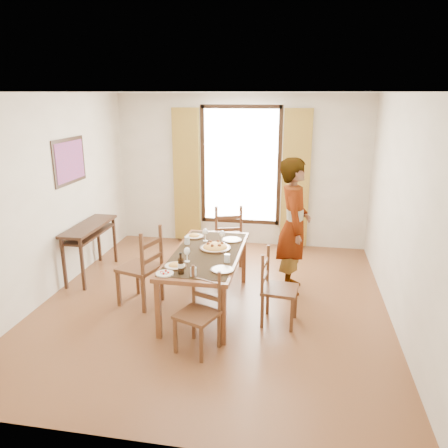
% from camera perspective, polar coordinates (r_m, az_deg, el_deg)
% --- Properties ---
extents(ground, '(5.00, 5.00, 0.00)m').
position_cam_1_polar(ground, '(5.95, -1.30, -10.18)').
color(ground, brown).
rests_on(ground, ground).
extents(room_shell, '(4.60, 5.10, 2.74)m').
position_cam_1_polar(room_shell, '(5.55, -1.20, 4.78)').
color(room_shell, silver).
rests_on(room_shell, ground).
extents(console_table, '(0.38, 1.20, 0.80)m').
position_cam_1_polar(console_table, '(6.87, -17.17, -1.03)').
color(console_table, '#341811').
rests_on(console_table, ground).
extents(dining_table, '(0.87, 1.83, 0.76)m').
position_cam_1_polar(dining_table, '(5.57, -2.32, -4.35)').
color(dining_table, brown).
rests_on(dining_table, ground).
extents(chair_west, '(0.59, 0.59, 1.06)m').
position_cam_1_polar(chair_west, '(5.81, -10.66, -5.78)').
color(chair_west, brown).
rests_on(chair_west, ground).
extents(chair_north, '(0.56, 0.56, 1.02)m').
position_cam_1_polar(chair_north, '(7.03, 0.42, -1.63)').
color(chair_north, brown).
rests_on(chair_north, ground).
extents(chair_south, '(0.51, 0.51, 0.89)m').
position_cam_1_polar(chair_south, '(4.79, -3.31, -11.68)').
color(chair_south, brown).
rests_on(chair_south, ground).
extents(chair_east, '(0.45, 0.45, 0.92)m').
position_cam_1_polar(chair_east, '(5.32, 6.95, -8.54)').
color(chair_east, brown).
rests_on(chair_east, ground).
extents(man, '(0.72, 0.50, 1.89)m').
position_cam_1_polar(man, '(6.04, 9.10, -0.30)').
color(man, '#95989D').
rests_on(man, ground).
extents(plate_sw, '(0.27, 0.27, 0.05)m').
position_cam_1_polar(plate_sw, '(5.11, -6.43, -5.30)').
color(plate_sw, silver).
rests_on(plate_sw, dining_table).
extents(plate_se, '(0.27, 0.27, 0.05)m').
position_cam_1_polar(plate_se, '(4.98, -0.20, -5.81)').
color(plate_se, silver).
rests_on(plate_se, dining_table).
extents(plate_nw, '(0.27, 0.27, 0.05)m').
position_cam_1_polar(plate_nw, '(6.12, -3.91, -1.49)').
color(plate_nw, silver).
rests_on(plate_nw, dining_table).
extents(plate_ne, '(0.27, 0.27, 0.05)m').
position_cam_1_polar(plate_ne, '(5.97, 1.03, -1.92)').
color(plate_ne, silver).
rests_on(plate_ne, dining_table).
extents(pasta_platter, '(0.40, 0.40, 0.10)m').
position_cam_1_polar(pasta_platter, '(5.64, -1.16, -2.81)').
color(pasta_platter, '#BB6818').
rests_on(pasta_platter, dining_table).
extents(caprese_plate, '(0.20, 0.20, 0.04)m').
position_cam_1_polar(caprese_plate, '(4.93, -7.75, -6.31)').
color(caprese_plate, silver).
rests_on(caprese_plate, dining_table).
extents(wine_glass_a, '(0.08, 0.08, 0.18)m').
position_cam_1_polar(wine_glass_a, '(5.23, -4.85, -3.99)').
color(wine_glass_a, white).
rests_on(wine_glass_a, dining_table).
extents(wine_glass_b, '(0.08, 0.08, 0.18)m').
position_cam_1_polar(wine_glass_b, '(5.83, -0.22, -1.68)').
color(wine_glass_b, white).
rests_on(wine_glass_b, dining_table).
extents(wine_glass_c, '(0.08, 0.08, 0.18)m').
position_cam_1_polar(wine_glass_c, '(5.92, -2.47, -1.41)').
color(wine_glass_c, white).
rests_on(wine_glass_c, dining_table).
extents(tumbler_a, '(0.07, 0.07, 0.10)m').
position_cam_1_polar(tumbler_a, '(5.21, 0.41, -4.48)').
color(tumbler_a, silver).
rests_on(tumbler_a, dining_table).
extents(tumbler_b, '(0.07, 0.07, 0.10)m').
position_cam_1_polar(tumbler_b, '(5.84, -4.84, -2.16)').
color(tumbler_b, silver).
rests_on(tumbler_b, dining_table).
extents(tumbler_c, '(0.07, 0.07, 0.10)m').
position_cam_1_polar(tumbler_c, '(4.84, -4.02, -6.23)').
color(tumbler_c, silver).
rests_on(tumbler_c, dining_table).
extents(wine_bottle, '(0.07, 0.07, 0.25)m').
position_cam_1_polar(wine_bottle, '(4.88, -5.66, -5.12)').
color(wine_bottle, black).
rests_on(wine_bottle, dining_table).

